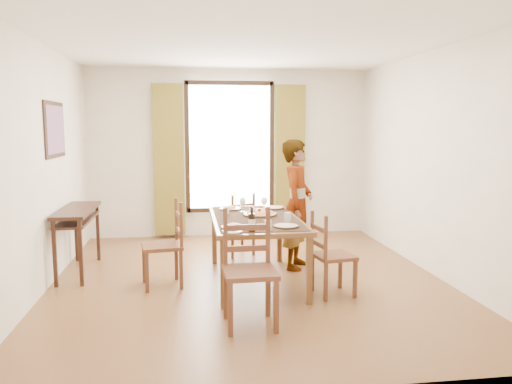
{
  "coord_description": "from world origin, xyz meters",
  "views": [
    {
      "loc": [
        -0.69,
        -5.61,
        1.8
      ],
      "look_at": [
        0.13,
        0.31,
        1.0
      ],
      "focal_mm": 35.0,
      "sensor_mm": 36.0,
      "label": 1
    }
  ],
  "objects": [
    {
      "name": "caprese_plate",
      "position": [
        -0.26,
        -0.81,
        0.78
      ],
      "size": [
        0.2,
        0.2,
        0.04
      ],
      "primitive_type": null,
      "color": "silver",
      "rests_on": "dining_table"
    },
    {
      "name": "room_shell",
      "position": [
        -0.0,
        0.13,
        1.54
      ],
      "size": [
        4.6,
        5.1,
        2.74
      ],
      "color": "silver",
      "rests_on": "ground"
    },
    {
      "name": "wine_glass_b",
      "position": [
        0.23,
        0.3,
        0.85
      ],
      "size": [
        0.08,
        0.08,
        0.18
      ],
      "primitive_type": null,
      "color": "white",
      "rests_on": "dining_table"
    },
    {
      "name": "plate_ne",
      "position": [
        0.39,
        0.53,
        0.78
      ],
      "size": [
        0.27,
        0.27,
        0.05
      ],
      "primitive_type": null,
      "color": "silver",
      "rests_on": "dining_table"
    },
    {
      "name": "chair_north",
      "position": [
        0.0,
        1.18,
        0.41
      ],
      "size": [
        0.5,
        0.5,
        0.87
      ],
      "rotation": [
        0.0,
        0.0,
        3.53
      ],
      "color": "brown",
      "rests_on": "ground"
    },
    {
      "name": "chair_south",
      "position": [
        -0.15,
        -1.29,
        0.49
      ],
      "size": [
        0.47,
        0.47,
        1.05
      ],
      "rotation": [
        0.0,
        0.0,
        0.02
      ],
      "color": "brown",
      "rests_on": "ground"
    },
    {
      "name": "tumbler_c",
      "position": [
        0.1,
        -0.77,
        0.81
      ],
      "size": [
        0.07,
        0.07,
        0.1
      ],
      "primitive_type": "cylinder",
      "color": "silver",
      "rests_on": "dining_table"
    },
    {
      "name": "man",
      "position": [
        0.67,
        0.46,
        0.81
      ],
      "size": [
        0.88,
        0.83,
        1.63
      ],
      "primitive_type": "imported",
      "rotation": [
        0.0,
        0.0,
        1.16
      ],
      "color": "gray",
      "rests_on": "ground"
    },
    {
      "name": "wine_glass_c",
      "position": [
        -0.03,
        0.32,
        0.85
      ],
      "size": [
        0.08,
        0.08,
        0.18
      ],
      "primitive_type": null,
      "color": "white",
      "rests_on": "dining_table"
    },
    {
      "name": "pasta_platter",
      "position": [
        0.15,
        0.07,
        0.81
      ],
      "size": [
        0.4,
        0.4,
        0.1
      ],
      "primitive_type": null,
      "color": "red",
      "rests_on": "dining_table"
    },
    {
      "name": "tumbler_b",
      "position": [
        -0.24,
        0.21,
        0.81
      ],
      "size": [
        0.07,
        0.07,
        0.1
      ],
      "primitive_type": "cylinder",
      "color": "silver",
      "rests_on": "dining_table"
    },
    {
      "name": "dining_table",
      "position": [
        0.08,
        -0.05,
        0.69
      ],
      "size": [
        0.98,
        1.76,
        0.76
      ],
      "color": "brown",
      "rests_on": "ground"
    },
    {
      "name": "ground",
      "position": [
        0.0,
        0.0,
        0.0
      ],
      "size": [
        5.0,
        5.0,
        0.0
      ],
      "primitive_type": "plane",
      "color": "#4F2618",
      "rests_on": "ground"
    },
    {
      "name": "plate_nw",
      "position": [
        -0.17,
        0.52,
        0.78
      ],
      "size": [
        0.27,
        0.27,
        0.05
      ],
      "primitive_type": null,
      "color": "silver",
      "rests_on": "dining_table"
    },
    {
      "name": "chair_east",
      "position": [
        0.8,
        -0.62,
        0.41
      ],
      "size": [
        0.46,
        0.46,
        0.89
      ],
      "rotation": [
        0.0,
        0.0,
        1.74
      ],
      "color": "brown",
      "rests_on": "ground"
    },
    {
      "name": "plate_sw",
      "position": [
        -0.22,
        -0.61,
        0.78
      ],
      "size": [
        0.27,
        0.27,
        0.05
      ],
      "primitive_type": null,
      "color": "silver",
      "rests_on": "dining_table"
    },
    {
      "name": "chair_west",
      "position": [
        -0.95,
        -0.07,
        0.45
      ],
      "size": [
        0.49,
        0.49,
        0.97
      ],
      "rotation": [
        0.0,
        0.0,
        -1.41
      ],
      "color": "brown",
      "rests_on": "ground"
    },
    {
      "name": "tumbler_a",
      "position": [
        0.39,
        -0.35,
        0.81
      ],
      "size": [
        0.07,
        0.07,
        0.1
      ],
      "primitive_type": "cylinder",
      "color": "silver",
      "rests_on": "dining_table"
    },
    {
      "name": "wine_bottle",
      "position": [
        -0.06,
        -0.8,
        0.88
      ],
      "size": [
        0.07,
        0.07,
        0.25
      ],
      "primitive_type": null,
      "color": "black",
      "rests_on": "dining_table"
    },
    {
      "name": "console_table",
      "position": [
        -2.03,
        0.6,
        0.68
      ],
      "size": [
        0.38,
        1.2,
        0.8
      ],
      "color": "black",
      "rests_on": "ground"
    },
    {
      "name": "plate_se",
      "position": [
        0.32,
        -0.64,
        0.78
      ],
      "size": [
        0.27,
        0.27,
        0.05
      ],
      "primitive_type": null,
      "color": "silver",
      "rests_on": "dining_table"
    },
    {
      "name": "wine_glass_a",
      "position": [
        -0.01,
        -0.37,
        0.85
      ],
      "size": [
        0.08,
        0.08,
        0.18
      ],
      "primitive_type": null,
      "color": "white",
      "rests_on": "dining_table"
    }
  ]
}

